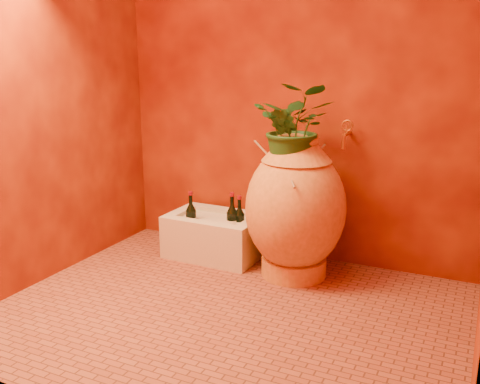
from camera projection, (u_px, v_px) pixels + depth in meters
The scene contains 11 objects.
floor at pixel (228, 312), 2.95m from camera, with size 2.50×2.50×0.00m, color brown.
wall_back at pixel (295, 75), 3.51m from camera, with size 2.50×0.02×2.50m, color #510D04.
wall_left at pixel (38, 77), 3.16m from camera, with size 0.02×2.00×2.50m, color #510D04.
amphora at pixel (295, 208), 3.34m from camera, with size 0.80×0.80×0.90m.
stone_basin at pixel (215, 236), 3.75m from camera, with size 0.65×0.44×0.30m.
wine_bottle_a at pixel (191, 219), 3.70m from camera, with size 0.08×0.08×0.31m.
wine_bottle_b at pixel (239, 223), 3.63m from camera, with size 0.07×0.07×0.30m.
wine_bottle_c at pixel (232, 222), 3.63m from camera, with size 0.08×0.08×0.32m.
wall_tap at pixel (346, 133), 3.36m from camera, with size 0.08×0.16×0.17m.
plant_main at pixel (296, 127), 3.20m from camera, with size 0.47×0.41×0.53m, color #19471C.
plant_side at pixel (284, 138), 3.23m from camera, with size 0.20×0.16×0.36m, color #19471C.
Camera 1 is at (1.22, -2.40, 1.39)m, focal length 40.00 mm.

